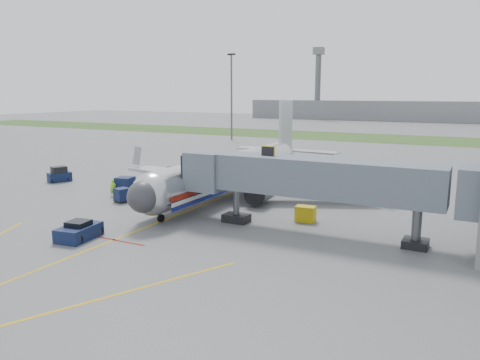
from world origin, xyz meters
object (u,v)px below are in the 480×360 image
at_px(airliner, 232,170).
at_px(ramp_worker, 113,188).
at_px(belt_loader, 165,181).
at_px(baggage_tug, 59,175).
at_px(pushback_tug, 79,231).

bearing_deg(airliner, ramp_worker, -145.84).
bearing_deg(ramp_worker, belt_loader, 47.77).
relative_size(airliner, baggage_tug, 11.36).
height_order(airliner, belt_loader, airliner).
height_order(pushback_tug, ramp_worker, ramp_worker).
bearing_deg(airliner, baggage_tug, -170.28).
bearing_deg(pushback_tug, ramp_worker, 122.93).
relative_size(pushback_tug, ramp_worker, 2.04).
bearing_deg(pushback_tug, airliner, 82.74).
height_order(pushback_tug, belt_loader, belt_loader).
bearing_deg(ramp_worker, baggage_tug, 128.35).
xyz_separation_m(pushback_tug, belt_loader, (-7.43, 21.08, -0.13)).
distance_m(airliner, ramp_worker, 13.32).
bearing_deg(pushback_tug, belt_loader, 109.41).
bearing_deg(pushback_tug, baggage_tug, 141.54).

